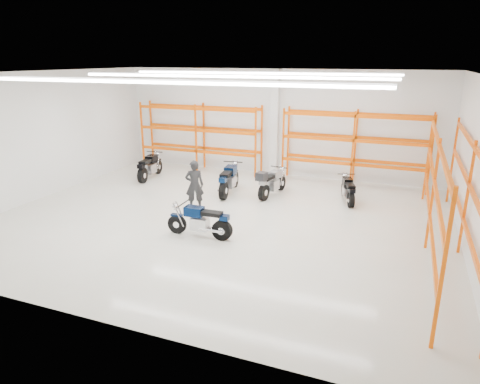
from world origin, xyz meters
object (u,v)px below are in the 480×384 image
at_px(motorcycle_back_b, 229,181).
at_px(motorcycle_back_c, 271,183).
at_px(motorcycle_back_d, 348,191).
at_px(standing_man, 194,185).
at_px(motorcycle_main, 202,222).
at_px(motorcycle_back_a, 149,167).
at_px(structural_column, 275,124).

xyz_separation_m(motorcycle_back_b, motorcycle_back_c, (1.57, 0.27, -0.00)).
relative_size(motorcycle_back_d, standing_man, 1.06).
relative_size(motorcycle_main, motorcycle_back_a, 0.92).
distance_m(motorcycle_back_b, standing_man, 2.06).
height_order(standing_man, structural_column, structural_column).
distance_m(motorcycle_back_b, motorcycle_back_c, 1.59).
xyz_separation_m(motorcycle_back_a, standing_man, (3.55, -2.73, 0.35)).
bearing_deg(standing_man, motorcycle_main, 94.38).
relative_size(motorcycle_back_b, structural_column, 0.50).
xyz_separation_m(motorcycle_main, motorcycle_back_d, (3.44, 4.69, -0.03)).
xyz_separation_m(motorcycle_back_a, motorcycle_back_b, (3.95, -0.73, 0.02)).
relative_size(motorcycle_back_d, structural_column, 0.40).
bearing_deg(motorcycle_back_a, motorcycle_back_d, -0.70).
distance_m(motorcycle_back_c, standing_man, 3.02).
distance_m(motorcycle_back_a, motorcycle_back_c, 5.54).
relative_size(standing_man, structural_column, 0.38).
bearing_deg(motorcycle_back_d, structural_column, 143.09).
relative_size(motorcycle_back_c, standing_man, 1.24).
bearing_deg(standing_man, motorcycle_back_d, -178.43).
bearing_deg(motorcycle_back_c, standing_man, -130.98).
relative_size(motorcycle_back_c, structural_column, 0.47).
height_order(motorcycle_main, motorcycle_back_c, motorcycle_back_c).
bearing_deg(standing_man, motorcycle_back_a, -65.01).
height_order(motorcycle_back_a, motorcycle_back_d, motorcycle_back_a).
distance_m(motorcycle_back_a, motorcycle_back_d, 8.28).
height_order(motorcycle_main, motorcycle_back_b, motorcycle_back_b).
bearing_deg(motorcycle_back_b, motorcycle_back_a, 169.53).
height_order(motorcycle_main, structural_column, structural_column).
bearing_deg(motorcycle_main, motorcycle_back_d, 53.69).
xyz_separation_m(motorcycle_back_b, motorcycle_back_d, (4.33, 0.63, -0.09)).
distance_m(motorcycle_main, motorcycle_back_a, 6.81).
bearing_deg(motorcycle_back_b, motorcycle_back_d, 8.28).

